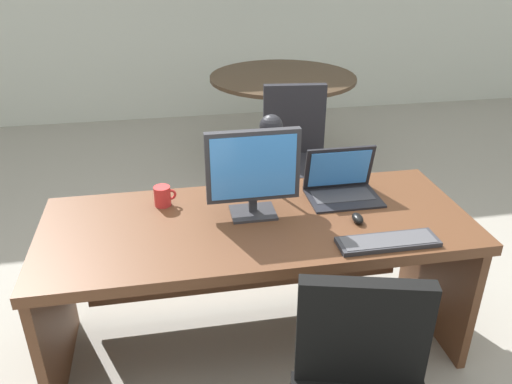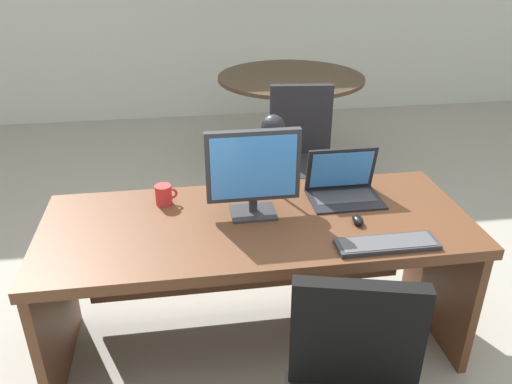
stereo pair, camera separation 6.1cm
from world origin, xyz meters
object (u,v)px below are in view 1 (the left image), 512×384
(desk, at_px, (256,248))
(desk_lamp, at_px, (271,137))
(keyboard, at_px, (388,242))
(coffee_mug, at_px, (163,196))
(meeting_chair_near, at_px, (296,168))
(laptop, at_px, (341,181))
(monitor, at_px, (253,170))
(mouse, at_px, (358,218))
(meeting_table, at_px, (282,99))

(desk, bearing_deg, desk_lamp, 63.50)
(desk, height_order, desk_lamp, desk_lamp)
(keyboard, xyz_separation_m, desk_lamp, (-0.37, 0.55, 0.27))
(coffee_mug, height_order, meeting_chair_near, meeting_chair_near)
(desk, xyz_separation_m, laptop, (0.44, 0.13, 0.25))
(keyboard, bearing_deg, monitor, 145.19)
(coffee_mug, xyz_separation_m, meeting_chair_near, (0.92, 1.07, -0.41))
(mouse, xyz_separation_m, meeting_chair_near, (0.08, 1.37, -0.38))
(desk, relative_size, meeting_chair_near, 2.05)
(desk, height_order, meeting_chair_near, meeting_chair_near)
(mouse, height_order, coffee_mug, coffee_mug)
(desk_lamp, distance_m, coffee_mug, 0.57)
(laptop, relative_size, desk_lamp, 0.86)
(monitor, height_order, meeting_table, monitor)
(monitor, bearing_deg, laptop, 14.77)
(meeting_chair_near, bearing_deg, laptop, -93.77)
(meeting_chair_near, bearing_deg, desk, -112.45)
(mouse, distance_m, meeting_chair_near, 1.43)
(monitor, height_order, meeting_chair_near, monitor)
(desk, xyz_separation_m, mouse, (0.43, -0.14, 0.19))
(monitor, bearing_deg, coffee_mug, 158.33)
(desk_lamp, distance_m, meeting_chair_near, 1.27)
(coffee_mug, bearing_deg, desk, -23.20)
(laptop, xyz_separation_m, coffee_mug, (-0.84, 0.04, -0.02))
(coffee_mug, bearing_deg, monitor, -21.67)
(desk, distance_m, mouse, 0.49)
(desk_lamp, bearing_deg, meeting_chair_near, 68.48)
(mouse, bearing_deg, monitor, 160.74)
(keyboard, height_order, desk_lamp, desk_lamp)
(mouse, relative_size, desk_lamp, 0.21)
(laptop, height_order, mouse, laptop)
(desk, distance_m, keyboard, 0.62)
(monitor, xyz_separation_m, laptop, (0.45, 0.12, -0.15))
(mouse, bearing_deg, meeting_chair_near, 86.48)
(monitor, distance_m, desk_lamp, 0.25)
(keyboard, bearing_deg, desk_lamp, 124.17)
(meeting_chair_near, bearing_deg, desk_lamp, -111.52)
(mouse, bearing_deg, coffee_mug, 159.59)
(keyboard, distance_m, meeting_table, 2.45)
(monitor, height_order, desk_lamp, monitor)
(coffee_mug, bearing_deg, meeting_table, 62.41)
(monitor, relative_size, laptop, 1.22)
(monitor, bearing_deg, desk_lamp, 59.73)
(mouse, height_order, meeting_chair_near, meeting_chair_near)
(monitor, distance_m, meeting_chair_near, 1.45)
(desk, xyz_separation_m, keyboard, (0.49, -0.33, 0.19))
(desk, height_order, laptop, laptop)
(desk, distance_m, laptop, 0.52)
(coffee_mug, distance_m, meeting_chair_near, 1.46)
(coffee_mug, relative_size, meeting_chair_near, 0.11)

